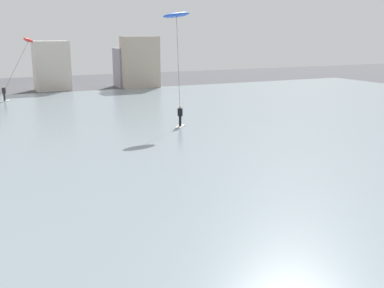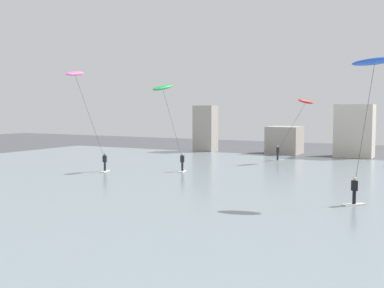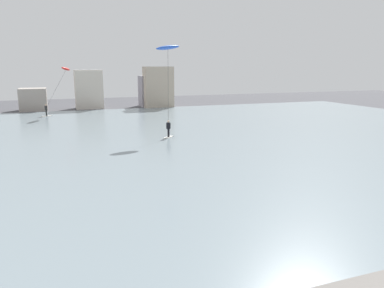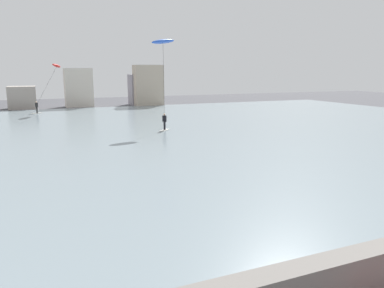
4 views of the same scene
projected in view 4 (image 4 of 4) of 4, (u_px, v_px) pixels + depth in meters
water_bay at (138, 132)px, 34.29m from camera, size 84.00×52.00×0.10m
far_shore_buildings at (97, 89)px, 59.57m from camera, size 33.43×5.68×6.75m
kitesurfer_red at (54, 72)px, 49.35m from camera, size 4.43×2.61×6.78m
kitesurfer_blue at (163, 52)px, 35.51m from camera, size 2.81×3.54×8.87m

